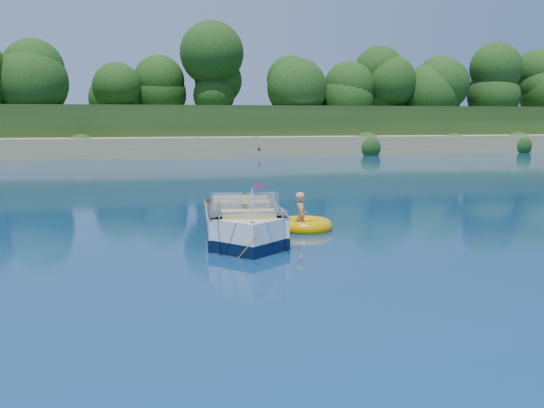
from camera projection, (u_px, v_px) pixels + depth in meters
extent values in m
plane|color=#091B41|center=(295.00, 267.00, 12.13)|extent=(160.00, 160.00, 0.00)
cube|color=#928155|center=(169.00, 149.00, 48.66)|extent=(170.00, 8.00, 2.00)
cube|color=#1C3214|center=(154.00, 134.00, 74.60)|extent=(170.00, 56.00, 6.00)
cylinder|color=#332011|center=(165.00, 114.00, 52.12)|extent=(0.44, 0.44, 3.60)
sphere|color=black|center=(164.00, 74.00, 51.64)|extent=(5.94, 5.94, 5.94)
cylinder|color=#332011|center=(390.00, 120.00, 54.85)|extent=(0.44, 0.44, 2.60)
sphere|color=black|center=(390.00, 92.00, 54.50)|extent=(4.29, 4.29, 4.29)
cube|color=white|center=(243.00, 226.00, 15.11)|extent=(2.13, 3.57, 0.95)
cube|color=white|center=(249.00, 239.00, 13.52)|extent=(1.79, 1.79, 0.95)
cube|color=black|center=(243.00, 232.00, 15.13)|extent=(2.17, 3.61, 0.27)
cube|color=black|center=(249.00, 245.00, 13.54)|extent=(1.83, 1.83, 0.27)
cube|color=#A57857|center=(242.00, 214.00, 15.34)|extent=(1.67, 2.52, 0.09)
cube|color=white|center=(243.00, 209.00, 15.05)|extent=(2.17, 3.57, 0.05)
cube|color=black|center=(237.00, 213.00, 16.93)|extent=(0.52, 0.36, 0.81)
cube|color=#8C9EA5|center=(228.00, 202.00, 14.34)|extent=(0.74, 0.40, 0.44)
cube|color=#8C9EA5|center=(262.00, 201.00, 14.44)|extent=(0.71, 0.27, 0.44)
cube|color=tan|center=(227.00, 209.00, 14.77)|extent=(0.54, 0.54, 0.36)
cube|color=tan|center=(260.00, 209.00, 14.87)|extent=(0.54, 0.54, 0.36)
cube|color=tan|center=(240.00, 203.00, 15.93)|extent=(1.45, 0.63, 0.34)
cube|color=tan|center=(248.00, 218.00, 13.63)|extent=(1.25, 0.79, 0.31)
cylinder|color=white|center=(252.00, 205.00, 12.73)|extent=(0.03, 0.03, 0.77)
cube|color=red|center=(259.00, 186.00, 14.38)|extent=(0.20, 0.03, 0.13)
cube|color=silver|center=(252.00, 223.00, 12.74)|extent=(0.10, 0.06, 0.05)
cylinder|color=yellow|center=(247.00, 247.00, 12.48)|extent=(0.26, 0.95, 0.69)
torus|color=#F1A700|center=(305.00, 226.00, 16.16)|extent=(1.86, 1.86, 0.39)
torus|color=red|center=(305.00, 225.00, 16.16)|extent=(1.53, 1.53, 0.13)
imported|color=tan|center=(301.00, 229.00, 16.25)|extent=(0.47, 0.78, 1.43)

